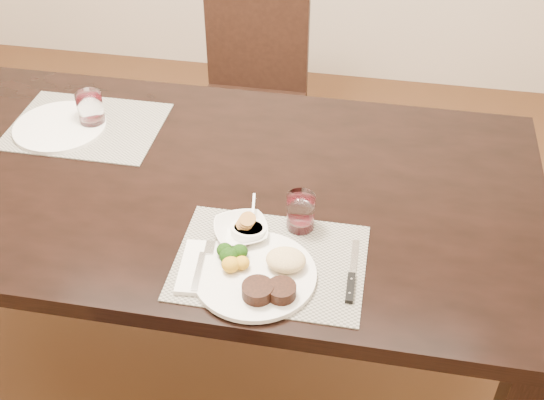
% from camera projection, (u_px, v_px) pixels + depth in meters
% --- Properties ---
extents(ground_plane, '(4.50, 4.50, 0.00)m').
position_uv_depth(ground_plane, '(201.00, 346.00, 2.40)').
color(ground_plane, '#4D2C18').
rests_on(ground_plane, ground).
extents(dining_table, '(2.00, 1.00, 0.75)m').
position_uv_depth(dining_table, '(186.00, 200.00, 1.97)').
color(dining_table, black).
rests_on(dining_table, ground).
extents(chair_far, '(0.42, 0.42, 0.90)m').
position_uv_depth(chair_far, '(253.00, 88.00, 2.78)').
color(chair_far, black).
rests_on(chair_far, ground).
extents(placemat_near, '(0.46, 0.34, 0.00)m').
position_uv_depth(placemat_near, '(270.00, 262.00, 1.66)').
color(placemat_near, gray).
rests_on(placemat_near, dining_table).
extents(placemat_far, '(0.46, 0.34, 0.00)m').
position_uv_depth(placemat_far, '(87.00, 126.00, 2.11)').
color(placemat_far, gray).
rests_on(placemat_far, dining_table).
extents(dinner_plate, '(0.29, 0.29, 0.05)m').
position_uv_depth(dinner_plate, '(260.00, 274.00, 1.60)').
color(dinner_plate, white).
rests_on(dinner_plate, placemat_near).
extents(napkin_fork, '(0.11, 0.18, 0.02)m').
position_uv_depth(napkin_fork, '(201.00, 267.00, 1.63)').
color(napkin_fork, silver).
rests_on(napkin_fork, placemat_near).
extents(steak_knife, '(0.02, 0.21, 0.01)m').
position_uv_depth(steak_knife, '(351.00, 280.00, 1.60)').
color(steak_knife, silver).
rests_on(steak_knife, placemat_near).
extents(cracker_bowl, '(0.18, 0.18, 0.06)m').
position_uv_depth(cracker_bowl, '(241.00, 230.00, 1.71)').
color(cracker_bowl, white).
rests_on(cracker_bowl, placemat_near).
extents(sauce_ramekin, '(0.09, 0.14, 0.07)m').
position_uv_depth(sauce_ramekin, '(249.00, 232.00, 1.71)').
color(sauce_ramekin, white).
rests_on(sauce_ramekin, placemat_near).
extents(wine_glass_near, '(0.07, 0.07, 0.10)m').
position_uv_depth(wine_glass_near, '(301.00, 213.00, 1.72)').
color(wine_glass_near, silver).
rests_on(wine_glass_near, placemat_near).
extents(far_plate, '(0.28, 0.28, 0.01)m').
position_uv_depth(far_plate, '(60.00, 127.00, 2.10)').
color(far_plate, white).
rests_on(far_plate, placemat_far).
extents(wine_glass_far, '(0.08, 0.08, 0.11)m').
position_uv_depth(wine_glass_far, '(91.00, 111.00, 2.09)').
color(wine_glass_far, silver).
rests_on(wine_glass_far, placemat_far).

